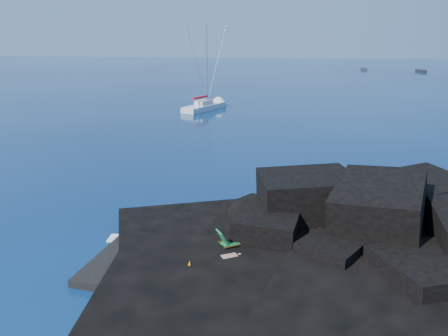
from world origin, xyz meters
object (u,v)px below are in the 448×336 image
object	(u,v)px
deck_chair	(237,237)
marker_cone	(190,266)
distant_boat_b	(421,72)
sailboat	(206,110)
sunbather	(229,258)
distant_boat_a	(364,70)

from	to	relation	value
deck_chair	marker_cone	world-z (taller)	deck_chair
deck_chair	distant_boat_b	size ratio (longest dim) A/B	0.34
sailboat	deck_chair	world-z (taller)	sailboat
deck_chair	sunbather	bearing A→B (deg)	-132.62
sunbather	distant_boat_b	world-z (taller)	sunbather
marker_cone	distant_boat_a	xyz separation A→B (m)	(25.73, 127.75, -0.59)
distant_boat_a	distant_boat_b	bearing A→B (deg)	-17.36
sunbather	marker_cone	bearing A→B (deg)	-176.28
sailboat	marker_cone	xyz separation A→B (m)	(8.21, -44.84, 0.59)
distant_boat_b	sailboat	bearing A→B (deg)	-128.47
sailboat	sunbather	world-z (taller)	sailboat
deck_chair	distant_boat_b	xyz separation A→B (m)	(39.47, 120.04, -0.96)
sailboat	marker_cone	bearing A→B (deg)	-55.94
sailboat	deck_chair	distance (m)	43.66
distant_boat_a	sunbather	bearing A→B (deg)	-99.12
sailboat	distant_boat_a	size ratio (longest dim) A/B	2.50
sailboat	deck_chair	bearing A→B (deg)	-53.05
deck_chair	sunbather	world-z (taller)	deck_chair
deck_chair	distant_boat_a	bearing A→B (deg)	45.82
deck_chair	distant_boat_a	xyz separation A→B (m)	(23.92, 125.40, -0.96)
marker_cone	sunbather	bearing A→B (deg)	34.39
sunbather	sailboat	bearing A→B (deg)	71.96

